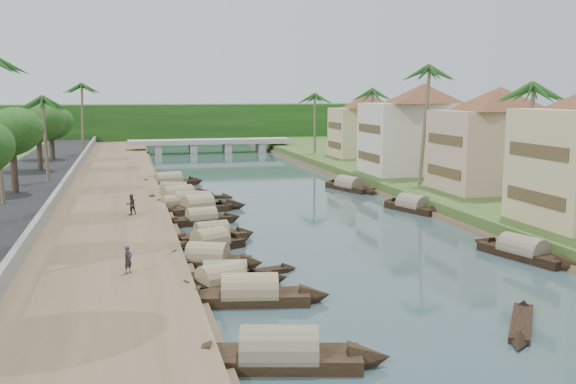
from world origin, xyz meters
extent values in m
plane|color=#32464B|center=(0.00, 0.00, 0.00)|extent=(220.00, 220.00, 0.00)
cube|color=brown|center=(-16.00, 20.00, 0.40)|extent=(10.00, 180.00, 0.80)
cube|color=#2E4D1E|center=(19.00, 20.00, 0.60)|extent=(16.00, 180.00, 1.20)
cube|color=black|center=(-24.50, 20.00, 0.70)|extent=(8.00, 180.00, 1.40)
cube|color=gray|center=(-20.20, 20.00, 1.35)|extent=(0.40, 180.00, 1.10)
cube|color=#163C10|center=(0.00, 95.00, 4.00)|extent=(120.00, 4.00, 8.00)
cube|color=#163C10|center=(0.00, 100.00, 4.00)|extent=(120.00, 4.00, 8.00)
cube|color=#163C10|center=(0.00, 105.00, 4.00)|extent=(120.00, 4.00, 8.00)
cube|color=#A1A096|center=(0.00, 72.00, 2.00)|extent=(28.00, 4.00, 0.80)
cube|color=#A1A096|center=(-9.00, 72.00, 0.90)|extent=(1.20, 3.50, 1.80)
cube|color=#A1A096|center=(-3.00, 72.00, 0.90)|extent=(1.20, 3.50, 1.80)
cube|color=#A1A096|center=(3.00, 72.00, 0.90)|extent=(1.20, 3.50, 1.80)
cube|color=#A1A096|center=(9.00, 72.00, 0.90)|extent=(1.20, 3.50, 1.80)
cube|color=#4F3D25|center=(12.95, -2.00, 3.20)|extent=(0.10, 6.40, 0.90)
cube|color=#4F3D25|center=(12.95, -2.00, 6.40)|extent=(0.10, 6.40, 0.90)
cube|color=tan|center=(20.00, 14.00, 4.95)|extent=(11.00, 8.00, 7.50)
pyramid|color=brown|center=(20.00, 14.00, 9.80)|extent=(14.11, 14.11, 2.20)
cube|color=#4F3D25|center=(14.45, 14.00, 3.08)|extent=(0.10, 6.40, 0.90)
cube|color=#4F3D25|center=(14.45, 14.00, 6.08)|extent=(0.10, 6.40, 0.90)
cube|color=beige|center=(19.00, 28.00, 5.20)|extent=(13.00, 8.00, 8.00)
pyramid|color=brown|center=(19.00, 28.00, 10.30)|extent=(15.59, 15.59, 2.20)
cube|color=#4F3D25|center=(12.45, 28.00, 3.20)|extent=(0.10, 6.40, 0.90)
cube|color=#4F3D25|center=(12.45, 28.00, 6.40)|extent=(0.10, 6.40, 0.90)
cube|color=tan|center=(20.00, 48.00, 4.70)|extent=(10.00, 7.00, 7.00)
pyramid|color=brown|center=(20.00, 48.00, 9.30)|extent=(12.62, 12.62, 2.20)
cube|color=#4F3D25|center=(14.95, 48.00, 2.95)|extent=(0.10, 5.60, 0.90)
cube|color=#4F3D25|center=(14.95, 48.00, 5.75)|extent=(0.10, 5.60, 0.90)
cube|color=black|center=(-8.73, -17.45, 0.20)|extent=(6.52, 3.41, 0.70)
cone|color=black|center=(-5.37, -18.30, 0.28)|extent=(2.16, 2.13, 1.95)
cone|color=black|center=(-12.09, -16.60, 0.28)|extent=(2.16, 2.13, 1.95)
cylinder|color=gray|center=(-8.73, -17.45, 0.58)|extent=(5.11, 3.12, 2.02)
cube|color=black|center=(-9.52, -7.44, 0.20)|extent=(5.03, 3.30, 0.70)
cone|color=black|center=(-7.07, -6.48, 0.28)|extent=(1.84, 1.92, 1.67)
cone|color=black|center=(-11.98, -8.40, 0.28)|extent=(1.84, 1.92, 1.67)
cylinder|color=#998461|center=(-9.52, -7.44, 0.58)|extent=(4.01, 2.95, 1.76)
cube|color=black|center=(-8.42, -9.87, 0.20)|extent=(6.10, 2.90, 0.70)
cone|color=black|center=(-5.22, -10.48, 0.28)|extent=(1.96, 1.93, 1.83)
cone|color=black|center=(-11.62, -9.25, 0.28)|extent=(1.96, 1.93, 1.83)
cylinder|color=#998461|center=(-8.42, -9.87, 0.58)|extent=(4.76, 2.71, 1.90)
cube|color=black|center=(-9.15, -6.57, 0.20)|extent=(5.15, 2.36, 0.70)
cone|color=black|center=(-6.43, -7.02, 0.28)|extent=(1.64, 1.64, 1.58)
cone|color=black|center=(-11.87, -6.13, 0.28)|extent=(1.64, 1.64, 1.58)
cylinder|color=gray|center=(-9.15, -6.57, 0.58)|extent=(4.00, 2.24, 1.65)
cube|color=black|center=(-9.58, -2.38, 0.20)|extent=(5.25, 3.64, 0.70)
cone|color=black|center=(-7.06, -3.55, 0.28)|extent=(1.96, 1.99, 1.68)
cone|color=black|center=(-12.10, -1.21, 0.28)|extent=(1.96, 1.99, 1.68)
cylinder|color=#998461|center=(-9.58, -2.38, 0.58)|extent=(4.21, 3.21, 1.76)
cube|color=black|center=(-8.94, 1.59, 0.20)|extent=(4.83, 3.50, 0.70)
cone|color=black|center=(-6.67, 2.66, 0.28)|extent=(1.88, 1.99, 1.71)
cone|color=black|center=(-11.21, 0.52, 0.28)|extent=(1.88, 1.99, 1.71)
cylinder|color=#998461|center=(-8.94, 1.59, 0.58)|extent=(3.89, 3.11, 1.81)
cube|color=black|center=(-8.51, 4.10, 0.20)|extent=(4.93, 2.50, 0.70)
cone|color=black|center=(-5.94, 4.57, 0.28)|extent=(1.62, 1.74, 1.66)
cone|color=black|center=(-11.08, 3.63, 0.28)|extent=(1.62, 1.74, 1.66)
cylinder|color=gray|center=(-8.51, 4.10, 0.58)|extent=(3.85, 2.37, 1.75)
cube|color=black|center=(-8.52, 10.25, 0.20)|extent=(5.00, 2.35, 0.70)
cone|color=black|center=(-5.89, 10.73, 0.28)|extent=(1.60, 1.59, 1.52)
cone|color=black|center=(-11.15, 9.77, 0.28)|extent=(1.60, 1.59, 1.52)
cylinder|color=#998461|center=(-8.52, 10.25, 0.58)|extent=(3.90, 2.20, 1.57)
cube|color=black|center=(-8.23, 15.38, 0.20)|extent=(5.47, 3.41, 0.70)
cone|color=black|center=(-5.52, 16.27, 0.28)|extent=(1.97, 2.10, 1.88)
cone|color=black|center=(-10.94, 14.50, 0.28)|extent=(1.97, 2.10, 1.88)
cylinder|color=#998461|center=(-8.23, 15.38, 0.58)|extent=(4.34, 3.11, 1.99)
cube|color=black|center=(-8.39, 17.23, 0.20)|extent=(7.19, 3.75, 0.70)
cone|color=black|center=(-4.69, 16.25, 0.28)|extent=(2.37, 2.29, 2.07)
cone|color=black|center=(-12.09, 18.21, 0.28)|extent=(2.37, 2.29, 2.07)
cylinder|color=gray|center=(-8.39, 17.23, 0.58)|extent=(5.64, 3.41, 2.13)
cube|color=black|center=(-10.08, 17.24, 0.20)|extent=(4.94, 2.85, 0.70)
cone|color=black|center=(-7.58, 18.00, 0.28)|extent=(1.70, 1.72, 1.53)
cone|color=black|center=(-12.57, 16.47, 0.28)|extent=(1.70, 1.72, 1.53)
cylinder|color=#998461|center=(-10.08, 17.24, 0.58)|extent=(3.90, 2.58, 1.60)
cube|color=black|center=(-9.58, 21.22, 0.20)|extent=(6.30, 4.09, 0.70)
cone|color=black|center=(-6.50, 22.44, 0.28)|extent=(2.29, 2.35, 2.03)
cone|color=black|center=(-12.66, 20.00, 0.28)|extent=(2.29, 2.35, 2.03)
cylinder|color=#998461|center=(-9.58, 21.22, 0.58)|extent=(5.02, 3.65, 2.13)
cube|color=black|center=(-9.58, 25.73, 0.20)|extent=(5.68, 2.49, 0.70)
cone|color=black|center=(-6.58, 25.18, 0.28)|extent=(1.77, 1.63, 1.55)
cone|color=black|center=(-12.58, 26.28, 0.28)|extent=(1.77, 1.63, 1.55)
cylinder|color=gray|center=(-9.58, 25.73, 0.58)|extent=(4.41, 2.32, 1.59)
cube|color=black|center=(-9.68, 32.72, 0.20)|extent=(6.27, 3.21, 0.70)
cone|color=black|center=(-6.43, 33.45, 0.28)|extent=(2.07, 2.09, 1.94)
cone|color=black|center=(-12.92, 31.99, 0.28)|extent=(2.07, 2.09, 1.94)
cylinder|color=#998461|center=(-9.68, 32.72, 0.58)|extent=(4.91, 2.98, 2.02)
cube|color=black|center=(9.88, -5.48, 0.20)|extent=(3.32, 6.35, 0.70)
cone|color=black|center=(8.96, -2.21, 0.28)|extent=(1.97, 2.09, 1.76)
cone|color=black|center=(10.79, -8.75, 0.28)|extent=(1.97, 2.09, 1.76)
cylinder|color=gray|center=(9.88, -5.48, 0.58)|extent=(3.00, 4.98, 1.80)
cube|color=black|center=(10.24, 11.37, 0.20)|extent=(3.52, 5.95, 0.70)
cone|color=black|center=(9.24, 14.35, 0.28)|extent=(2.06, 2.06, 1.80)
cone|color=black|center=(11.25, 8.38, 0.28)|extent=(2.06, 2.06, 1.80)
cylinder|color=gray|center=(10.24, 11.37, 0.58)|extent=(3.16, 4.70, 1.87)
cube|color=black|center=(8.99, 24.51, 0.20)|extent=(3.77, 6.77, 0.70)
cone|color=black|center=(7.88, 27.95, 0.28)|extent=(2.16, 2.27, 1.89)
cone|color=black|center=(10.10, 21.06, 0.28)|extent=(2.16, 2.27, 1.89)
cylinder|color=gray|center=(8.99, 24.51, 0.58)|extent=(3.37, 5.33, 1.94)
cube|color=black|center=(2.76, -15.92, 0.10)|extent=(3.58, 4.43, 0.35)
cone|color=black|center=(4.37, -13.72, 0.10)|extent=(1.43, 1.50, 0.88)
cone|color=black|center=(1.15, -18.12, 0.10)|extent=(1.43, 1.50, 0.88)
cube|color=black|center=(-7.18, -5.08, 0.10)|extent=(3.95, 1.72, 0.35)
cone|color=black|center=(-5.07, -4.58, 0.10)|extent=(1.13, 1.05, 0.86)
cone|color=black|center=(-9.29, -5.58, 0.10)|extent=(1.13, 1.05, 0.86)
cube|color=black|center=(-6.94, 23.06, 0.10)|extent=(4.52, 1.99, 0.35)
cone|color=black|center=(-4.53, 22.42, 0.10)|extent=(1.30, 1.14, 0.89)
cone|color=black|center=(-9.36, 23.70, 0.10)|extent=(1.30, 1.14, 0.89)
cylinder|color=#72604C|center=(16.00, 4.33, 6.12)|extent=(1.48, 0.36, 9.81)
sphere|color=#1D4F1A|center=(16.00, 4.33, 10.84)|extent=(3.20, 3.20, 3.20)
cylinder|color=#72604C|center=(15.00, 19.74, 7.12)|extent=(1.09, 0.36, 11.85)
sphere|color=#1D4F1A|center=(15.00, 19.74, 12.81)|extent=(3.20, 3.20, 3.20)
cylinder|color=#72604C|center=(16.00, 36.26, 6.00)|extent=(0.39, 0.36, 9.59)
sphere|color=#1D4F1A|center=(16.00, 36.26, 10.60)|extent=(3.20, 3.20, 3.20)
cylinder|color=#72604C|center=(-22.00, 28.82, 5.65)|extent=(0.57, 0.36, 8.50)
sphere|color=#1D4F1A|center=(-22.00, 28.82, 9.72)|extent=(3.20, 3.20, 3.20)
cylinder|color=#72604C|center=(14.00, 54.77, 5.70)|extent=(0.42, 0.36, 9.00)
sphere|color=#1D4F1A|center=(14.00, 54.77, 10.02)|extent=(3.20, 3.20, 3.20)
cylinder|color=#72604C|center=(-20.50, 60.71, 6.55)|extent=(0.69, 0.36, 10.31)
sphere|color=#1D4F1A|center=(-20.50, 60.71, 11.50)|extent=(3.20, 3.20, 3.20)
cylinder|color=#433226|center=(-24.00, 21.62, 3.24)|extent=(0.60, 0.60, 3.76)
ellipsoid|color=#163C10|center=(-24.00, 21.62, 6.83)|extent=(4.85, 4.85, 3.99)
cylinder|color=#433226|center=(-24.00, 39.41, 3.27)|extent=(0.60, 0.60, 3.82)
ellipsoid|color=#163C10|center=(-24.00, 39.41, 6.92)|extent=(5.38, 5.38, 4.42)
cylinder|color=#433226|center=(-24.00, 52.70, 3.03)|extent=(0.60, 0.60, 3.33)
ellipsoid|color=#163C10|center=(-24.00, 52.70, 6.22)|extent=(5.24, 5.24, 4.31)
cylinder|color=#433226|center=(24.00, 30.40, 3.07)|extent=(0.60, 0.60, 3.82)
ellipsoid|color=#163C10|center=(24.00, 30.40, 6.71)|extent=(4.13, 4.13, 3.40)
imported|color=#28262E|center=(-14.22, -5.75, 1.53)|extent=(0.62, 0.62, 1.46)
imported|color=#322E23|center=(-13.92, 11.46, 1.61)|extent=(0.96, 0.86, 1.62)
camera|label=1|loc=(-14.04, -39.94, 10.26)|focal=40.00mm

